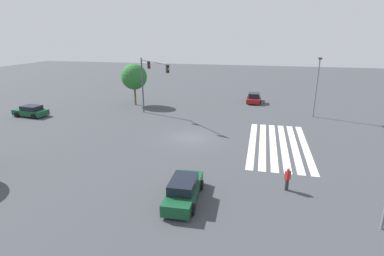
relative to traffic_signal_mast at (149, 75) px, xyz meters
The scene contains 9 objects.
ground_plane 11.07m from the traffic_signal_mast, 135.00° to the right, with size 148.81×148.81×0.00m, color #3D3F44.
crosswalk_markings 17.50m from the traffic_signal_mast, 114.53° to the right, with size 12.46×5.35×0.01m.
traffic_signal_mast is the anchor object (origin of this frame).
car_0 15.61m from the traffic_signal_mast, 103.76° to the left, with size 2.30×4.33×1.37m.
car_1 21.01m from the traffic_signal_mast, 153.67° to the right, with size 4.84×2.04×1.48m.
car_2 16.97m from the traffic_signal_mast, 48.76° to the right, with size 4.23×2.12×1.50m.
pedestrian 22.37m from the traffic_signal_mast, 135.48° to the right, with size 0.41×0.41×1.57m.
street_light_pole_b 20.29m from the traffic_signal_mast, 77.98° to the right, with size 0.80×0.36×7.22m.
tree_corner_b 7.06m from the traffic_signal_mast, 39.03° to the left, with size 3.64×3.64×5.89m.
Camera 1 is at (-27.33, -6.40, 9.86)m, focal length 28.00 mm.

